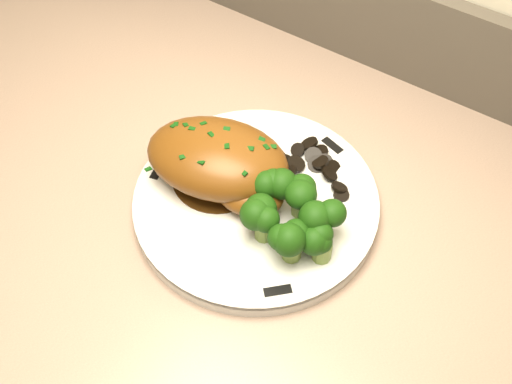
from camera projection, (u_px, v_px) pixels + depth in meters
The scene contains 8 objects.
plate at pixel (256, 203), 0.66m from camera, with size 0.25×0.25×0.02m, color silver.
rim_accent_0 at pixel (332, 146), 0.70m from camera, with size 0.03×0.01×0.00m, color black.
rim_accent_1 at pixel (158, 170), 0.67m from camera, with size 0.03×0.01×0.00m, color black.
rim_accent_2 at pixel (278, 291), 0.59m from camera, with size 0.03×0.01×0.00m, color black.
gravy_pool at pixel (219, 176), 0.67m from camera, with size 0.10×0.10×0.00m, color #341E09.
chicken_breast at pixel (221, 162), 0.65m from camera, with size 0.17×0.14×0.06m.
mushroom_pile at pixel (314, 168), 0.67m from camera, with size 0.08×0.06×0.02m.
broccoli_florets at pixel (295, 219), 0.61m from camera, with size 0.10×0.08×0.04m.
Camera 1 is at (-0.12, 1.39, 1.38)m, focal length 45.00 mm.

